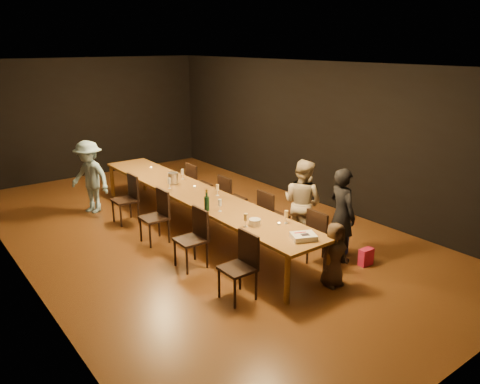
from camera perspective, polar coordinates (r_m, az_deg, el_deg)
ground at (r=8.79m, az=-5.35°, el=-4.71°), size 10.00×10.00×0.00m
room_shell at (r=8.23m, az=-5.76°, el=8.78°), size 6.04×10.04×3.02m
table at (r=8.55m, az=-5.48°, el=-0.36°), size 0.90×6.00×0.75m
chair_right_0 at (r=7.41m, az=10.28°, el=-5.45°), size 0.42×0.42×0.93m
chair_right_1 at (r=8.20m, az=4.11°, el=-2.88°), size 0.42×0.42×0.93m
chair_right_2 at (r=9.08m, az=-0.89°, el=-0.77°), size 0.42×0.42×0.93m
chair_right_3 at (r=10.02m, az=-4.98°, el=0.97°), size 0.42×0.42×0.93m
chair_left_0 at (r=6.36m, az=-0.31°, el=-9.22°), size 0.42×0.42×0.93m
chair_left_1 at (r=7.26m, az=-6.06°, el=-5.75°), size 0.42×0.42×0.93m
chair_left_2 at (r=8.24m, az=-10.45°, el=-3.04°), size 0.42×0.42×0.93m
chair_left_3 at (r=9.27m, az=-13.86°, el=-0.90°), size 0.42×0.42×0.93m
woman_birthday at (r=7.56m, az=12.30°, el=-2.72°), size 0.45×0.60×1.51m
woman_tan at (r=8.03m, az=7.61°, el=-1.27°), size 0.71×0.83×1.50m
man_blue at (r=9.96m, az=-17.85°, el=1.75°), size 0.90×1.11×1.49m
child at (r=6.83m, az=11.41°, el=-7.49°), size 0.47×0.32×0.95m
gift_bag_red at (r=7.67m, az=15.11°, el=-7.65°), size 0.24×0.14×0.27m
gift_bag_blue at (r=7.93m, az=12.24°, el=-6.40°), size 0.29×0.24×0.31m
birthday_cake at (r=6.56m, az=7.76°, el=-5.40°), size 0.41×0.38×0.08m
plate_stack at (r=6.97m, az=1.81°, el=-3.71°), size 0.21×0.21×0.10m
champagne_bottle at (r=7.55m, az=-4.08°, el=-0.98°), size 0.11×0.11×0.36m
ice_bucket at (r=9.10m, az=-8.17°, el=1.69°), size 0.21×0.21×0.21m
wineglass_0 at (r=6.90m, az=0.70°, el=-3.45°), size 0.06×0.06×0.21m
wineglass_1 at (r=7.05m, az=5.66°, el=-3.05°), size 0.06×0.06×0.21m
wineglass_2 at (r=7.52m, az=-2.47°, el=-1.63°), size 0.06×0.06×0.21m
wineglass_3 at (r=8.30m, az=-2.78°, el=0.25°), size 0.06×0.06×0.21m
wineglass_4 at (r=8.79m, az=-8.61°, el=1.07°), size 0.06×0.06×0.21m
wineglass_5 at (r=9.37m, az=-7.03°, el=2.18°), size 0.06×0.06×0.21m
tealight_near at (r=7.02m, az=4.77°, el=-3.89°), size 0.05×0.05×0.03m
tealight_mid at (r=8.81m, az=-5.56°, el=0.63°), size 0.05×0.05×0.03m
tealight_far at (r=10.30m, az=-10.77°, el=2.91°), size 0.05×0.05×0.03m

